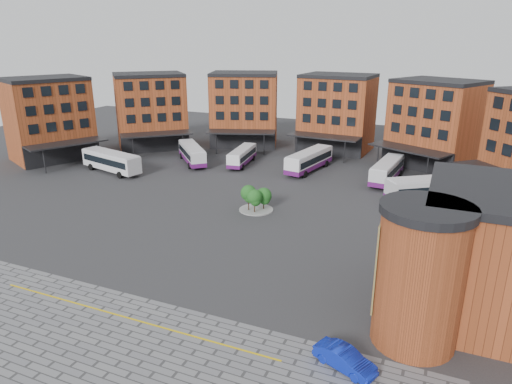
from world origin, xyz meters
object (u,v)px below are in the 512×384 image
at_px(bus_c, 242,156).
at_px(bus_f, 432,189).
at_px(tree_island, 256,197).
at_px(bus_d, 309,160).
at_px(bus_b, 192,153).
at_px(blue_car, 345,359).
at_px(bus_a, 111,160).
at_px(bus_e, 387,170).

bearing_deg(bus_c, bus_f, -21.14).
xyz_separation_m(tree_island, bus_d, (0.82, 20.57, -0.07)).
bearing_deg(bus_f, bus_b, -132.45).
bearing_deg(bus_d, bus_c, -165.65).
xyz_separation_m(bus_c, blue_car, (28.11, -44.48, -0.82)).
distance_m(bus_c, bus_f, 32.57).
distance_m(bus_b, bus_c, 8.94).
xyz_separation_m(bus_c, bus_f, (31.61, -7.84, 0.39)).
bearing_deg(bus_f, bus_a, -119.14).
bearing_deg(bus_e, bus_b, -169.85).
bearing_deg(bus_d, tree_island, -81.41).
distance_m(bus_c, bus_e, 24.65).
relative_size(bus_b, bus_f, 0.85).
bearing_deg(bus_d, bus_f, -12.66).
height_order(bus_a, blue_car, bus_a).
height_order(bus_c, bus_d, bus_d).
relative_size(tree_island, blue_car, 1.00).
bearing_deg(bus_c, bus_d, -3.73).
height_order(tree_island, bus_e, tree_island).
bearing_deg(tree_island, bus_c, 119.26).
height_order(bus_b, bus_d, bus_d).
bearing_deg(tree_island, bus_e, 55.51).
distance_m(bus_a, bus_c, 21.92).
distance_m(tree_island, bus_d, 20.59).
distance_m(bus_c, blue_car, 52.63).
bearing_deg(bus_f, bus_d, -148.51).
bearing_deg(bus_c, tree_island, -67.95).
bearing_deg(bus_c, blue_car, -64.91).
height_order(bus_e, blue_car, bus_e).
bearing_deg(bus_b, bus_f, -49.95).
height_order(bus_a, bus_c, bus_a).
relative_size(bus_a, bus_e, 1.06).
xyz_separation_m(bus_d, bus_e, (12.71, -0.89, -0.08)).
xyz_separation_m(bus_d, blue_car, (16.18, -45.21, -1.11)).
bearing_deg(bus_a, bus_b, -27.25).
height_order(bus_c, bus_e, bus_e).
bearing_deg(bus_f, tree_island, -94.62).
relative_size(bus_a, bus_d, 1.01).
relative_size(tree_island, bus_b, 0.43).
xyz_separation_m(tree_island, bus_c, (-11.12, 19.85, -0.36)).
bearing_deg(bus_f, bus_c, -138.91).
height_order(bus_b, blue_car, bus_b).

